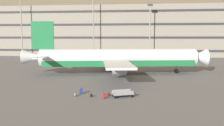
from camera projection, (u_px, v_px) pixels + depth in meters
name	position (u px, v px, depth m)	size (l,w,h in m)	color
ground_plane	(109.00, 75.00, 45.82)	(600.00, 600.00, 0.00)	#5B5B60
terminal_structure	(123.00, 31.00, 95.36)	(137.36, 17.46, 19.56)	gray
airliner	(117.00, 59.00, 46.92)	(37.17, 30.22, 10.47)	silver
light_mast_far_left	(21.00, 21.00, 85.98)	(1.80, 0.50, 23.27)	gray
light_mast_left	(93.00, 21.00, 83.22)	(1.80, 0.50, 23.06)	gray
light_mast_center_left	(150.00, 27.00, 81.40)	(1.80, 0.50, 18.92)	gray
suitcase_red	(81.00, 91.00, 30.38)	(0.43, 0.30, 0.81)	navy
suitcase_scuffed	(104.00, 96.00, 28.09)	(0.40, 0.47, 0.76)	#B21E23
backpack_upright	(75.00, 95.00, 29.09)	(0.36, 0.42, 0.53)	gray
backpack_navy	(91.00, 95.00, 28.82)	(0.34, 0.40, 0.49)	black
backpack_laid_flat	(108.00, 94.00, 29.61)	(0.44, 0.41, 0.46)	maroon
baggage_cart	(123.00, 94.00, 28.82)	(3.32, 2.14, 0.82)	gray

